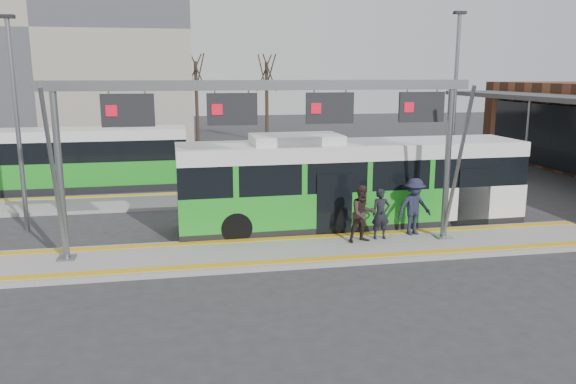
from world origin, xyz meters
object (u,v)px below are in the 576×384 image
object	(u,v)px
hero_bus	(351,184)
passenger_c	(414,207)
gantry	(271,116)
passenger_b	(363,214)
passenger_a	(381,214)

from	to	relation	value
hero_bus	passenger_c	distance (m)	2.58
gantry	passenger_b	distance (m)	4.40
hero_bus	passenger_a	xyz separation A→B (m)	(0.38, -2.18, -0.58)
hero_bus	passenger_a	size ratio (longest dim) A/B	7.47
passenger_a	passenger_c	world-z (taller)	passenger_c
passenger_c	gantry	bearing A→B (deg)	176.66
hero_bus	passenger_c	xyz separation A→B (m)	(1.66, -1.92, -0.45)
gantry	hero_bus	distance (m)	4.98
passenger_c	passenger_b	bearing A→B (deg)	-175.72
passenger_b	gantry	bearing A→B (deg)	168.39
hero_bus	passenger_a	world-z (taller)	hero_bus
gantry	passenger_b	size ratio (longest dim) A/B	6.92
passenger_b	passenger_a	bearing A→B (deg)	5.77
passenger_b	passenger_c	size ratio (longest dim) A/B	0.97
passenger_a	gantry	bearing A→B (deg)	-174.87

